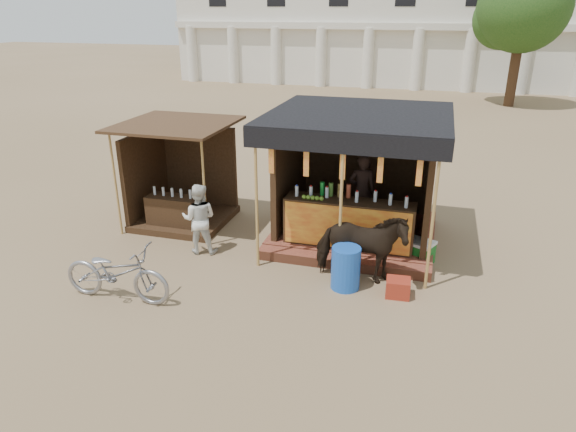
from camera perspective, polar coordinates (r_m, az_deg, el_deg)
The scene contains 11 objects.
ground at distance 8.74m, azimuth -2.97°, elevation -10.53°, with size 120.00×120.00×0.00m, color #846B4C.
main_stall at distance 11.03m, azimuth 7.58°, elevation 2.38°, with size 3.60×3.61×2.78m.
secondary_stall at distance 12.26m, azimuth -12.21°, elevation 3.24°, with size 2.40×2.40×2.38m.
cow at distance 9.37m, azimuth 8.05°, elevation -3.47°, with size 0.76×1.66×1.40m, color black.
motorbike at distance 9.29m, azimuth -18.51°, elevation -6.00°, with size 0.68×1.96×1.03m, color gray.
bystander at distance 10.57m, azimuth -9.84°, elevation -0.31°, with size 0.72×0.56×1.48m, color silver.
blue_barrel at distance 9.28m, azimuth 6.42°, elevation -5.75°, with size 0.52×0.52×0.79m, color blue.
red_crate at distance 9.28m, azimuth 12.11°, elevation -7.80°, with size 0.42×0.35×0.32m, color maroon.
cooler at distance 10.54m, azimuth 14.11°, elevation -3.77°, with size 0.76×0.66×0.46m.
background_building at distance 37.16m, azimuth 9.89°, elevation 20.67°, with size 26.00×7.45×8.18m.
tree at distance 29.27m, azimuth 24.28°, elevation 20.16°, with size 4.50×4.40×7.00m.
Camera 1 is at (2.48, -6.94, 4.71)m, focal length 32.00 mm.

